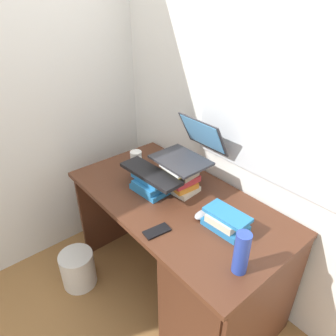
{
  "coord_description": "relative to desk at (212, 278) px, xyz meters",
  "views": [
    {
      "loc": [
        1.09,
        -0.98,
        1.85
      ],
      "look_at": [
        -0.07,
        -0.0,
        0.94
      ],
      "focal_mm": 33.3,
      "sensor_mm": 36.0,
      "label": 1
    }
  ],
  "objects": [
    {
      "name": "book_stack_tall",
      "position": [
        -0.42,
        0.11,
        0.44
      ],
      "size": [
        0.24,
        0.19,
        0.19
      ],
      "color": "beige",
      "rests_on": "desk"
    },
    {
      "name": "book_stack_side",
      "position": [
        0.0,
        0.05,
        0.39
      ],
      "size": [
        0.24,
        0.15,
        0.1
      ],
      "color": "#2672B2",
      "rests_on": "desk"
    },
    {
      "name": "wall_back",
      "position": [
        -0.34,
        0.43,
        0.89
      ],
      "size": [
        6.0,
        0.06,
        2.6
      ],
      "color": "white",
      "rests_on": "ground"
    },
    {
      "name": "wall_left",
      "position": [
        -1.3,
        0.03,
        0.89
      ],
      "size": [
        0.05,
        6.0,
        2.6
      ],
      "primitive_type": "cube",
      "color": "silver",
      "rests_on": "ground"
    },
    {
      "name": "computer_mouse",
      "position": [
        -0.13,
        0.03,
        0.36
      ],
      "size": [
        0.06,
        0.1,
        0.04
      ],
      "primitive_type": "ellipsoid",
      "color": "#A5A8AD",
      "rests_on": "desk"
    },
    {
      "name": "keyboard",
      "position": [
        -0.51,
        -0.03,
        0.46
      ],
      "size": [
        0.43,
        0.16,
        0.02
      ],
      "primitive_type": "cube",
      "rotation": [
        0.0,
        0.0,
        0.06
      ],
      "color": "black",
      "rests_on": "book_stack_keyboard_riser"
    },
    {
      "name": "wastebasket",
      "position": [
        -0.8,
        -0.47,
        -0.28
      ],
      "size": [
        0.23,
        0.23,
        0.27
      ],
      "primitive_type": "cylinder",
      "color": "silver",
      "rests_on": "ground"
    },
    {
      "name": "laptop",
      "position": [
        -0.41,
        0.19,
        0.59
      ],
      "size": [
        0.32,
        0.36,
        0.23
      ],
      "color": "#2D2D33",
      "rests_on": "book_stack_tall"
    },
    {
      "name": "ground_plane",
      "position": [
        -0.35,
        0.03,
        -0.41
      ],
      "size": [
        6.0,
        6.0,
        0.0
      ],
      "primitive_type": "plane",
      "color": "olive"
    },
    {
      "name": "cell_phone",
      "position": [
        -0.2,
        -0.23,
        0.35
      ],
      "size": [
        0.08,
        0.14,
        0.01
      ],
      "primitive_type": "cube",
      "rotation": [
        0.0,
        0.0,
        -0.13
      ],
      "color": "black",
      "rests_on": "desk"
    },
    {
      "name": "desk",
      "position": [
        0.0,
        0.0,
        0.0
      ],
      "size": [
        1.37,
        0.72,
        0.76
      ],
      "color": "#4C2819",
      "rests_on": "ground"
    },
    {
      "name": "book_stack_keyboard_riser",
      "position": [
        -0.51,
        -0.02,
        0.4
      ],
      "size": [
        0.24,
        0.19,
        0.11
      ],
      "color": "#2672B2",
      "rests_on": "desk"
    },
    {
      "name": "mug",
      "position": [
        -0.83,
        0.09,
        0.39
      ],
      "size": [
        0.12,
        0.08,
        0.09
      ],
      "color": "white",
      "rests_on": "desk"
    },
    {
      "name": "water_bottle",
      "position": [
        0.23,
        -0.11,
        0.45
      ],
      "size": [
        0.07,
        0.07,
        0.21
      ],
      "primitive_type": "cylinder",
      "color": "#263FA5",
      "rests_on": "desk"
    }
  ]
}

